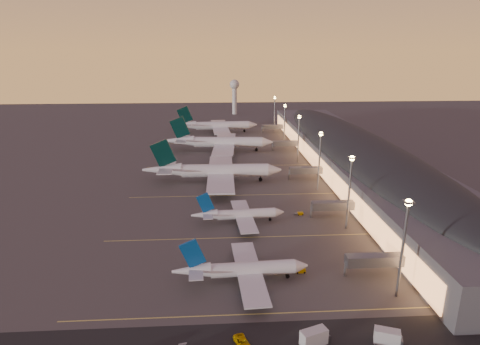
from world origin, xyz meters
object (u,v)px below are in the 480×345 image
airliner_narrow_north (238,214)px  airliner_wide_far (215,126)px  baggage_tug_c (299,214)px  radar_tower (235,91)px  catering_truck_a (315,337)px  airliner_wide_near (213,171)px  airliner_wide_mid (219,142)px  baggage_tug_b (299,270)px  airliner_narrow_south (241,269)px  baggage_tug_a (276,270)px  catering_truck_b (389,337)px  service_van_b (242,342)px

airliner_narrow_north → airliner_wide_far: bearing=88.7°
baggage_tug_c → radar_tower: bearing=88.5°
airliner_wide_far → baggage_tug_c: (30.94, -157.90, -4.77)m
airliner_wide_far → catering_truck_a: 227.04m
airliner_wide_near → airliner_wide_mid: (3.24, 59.58, 0.17)m
airliner_narrow_north → airliner_wide_mid: airliner_wide_mid is taller
airliner_wide_mid → baggage_tug_b: bearing=-77.5°
airliner_narrow_south → radar_tower: bearing=84.6°
airliner_narrow_north → baggage_tug_b: (14.77, -34.44, -2.53)m
baggage_tug_a → baggage_tug_b: (6.14, -0.47, -0.02)m
radar_tower → catering_truck_b: 317.47m
airliner_narrow_north → airliner_wide_mid: size_ratio=0.50×
radar_tower → catering_truck_b: radar_tower is taller
airliner_narrow_north → baggage_tug_a: airliner_narrow_north is taller
airliner_wide_mid → airliner_wide_far: size_ratio=1.05×
airliner_narrow_north → baggage_tug_a: (8.64, -33.97, -2.51)m
airliner_wide_far → baggage_tug_c: size_ratio=18.92×
baggage_tug_a → catering_truck_a: 29.01m
airliner_wide_near → airliner_wide_mid: airliner_wide_mid is taller
airliner_wide_far → baggage_tug_a: 198.10m
airliner_wide_near → service_van_b: 109.35m
radar_tower → baggage_tug_c: (12.15, -247.41, -21.43)m
airliner_wide_mid → airliner_narrow_south: bearing=-84.1°
baggage_tug_b → radar_tower: bearing=90.1°
radar_tower → service_van_b: 316.12m
airliner_narrow_north → baggage_tug_c: bearing=9.3°
airliner_narrow_north → radar_tower: size_ratio=1.02×
baggage_tug_a → baggage_tug_c: 42.02m
baggage_tug_b → airliner_narrow_north: bearing=112.5°
airliner_wide_near → airliner_wide_far: airliner_wide_near is taller
airliner_narrow_south → catering_truck_b: bearing=-44.3°
airliner_narrow_north → catering_truck_a: bearing=-82.8°
airliner_wide_mid → baggage_tug_a: bearing=-79.9°
airliner_wide_mid → baggage_tug_b: 142.47m
airliner_wide_mid → baggage_tug_a: 141.24m
airliner_wide_mid → baggage_tug_c: bearing=-69.8°
airliner_narrow_south → catering_truck_a: 28.56m
baggage_tug_c → airliner_wide_near: bearing=123.6°
baggage_tug_a → service_van_b: (-11.35, -28.25, 0.17)m
catering_truck_a → airliner_wide_mid: bearing=76.3°
airliner_wide_mid → radar_tower: 148.34m
airliner_narrow_north → radar_tower: radar_tower is taller
airliner_narrow_south → baggage_tug_a: size_ratio=8.36×
airliner_wide_near → catering_truck_a: 111.73m
airliner_wide_far → airliner_wide_near: bearing=-93.5°
airliner_narrow_north → radar_tower: 253.83m
baggage_tug_a → catering_truck_a: bearing=-75.2°
airliner_narrow_north → service_van_b: airliner_narrow_north is taller
radar_tower → airliner_narrow_south: bearing=-92.4°
airliner_narrow_south → airliner_narrow_north: (1.37, 37.77, -0.28)m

